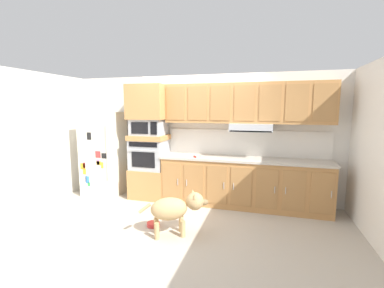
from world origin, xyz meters
TOP-DOWN VIEW (x-y plane):
  - ground_plane at (0.00, 0.00)m, footprint 9.60×9.60m
  - back_kitchen_wall at (0.00, 1.11)m, footprint 6.20×0.12m
  - side_panel_left at (-2.80, 0.00)m, footprint 0.12×7.10m
  - side_panel_right at (2.80, 0.00)m, footprint 0.12×7.10m
  - refrigerator at (-2.01, 0.68)m, footprint 0.76×0.73m
  - oven_base_cabinet at (-0.98, 0.75)m, footprint 0.74×0.62m
  - built_in_oven at (-0.98, 0.75)m, footprint 0.70×0.62m
  - appliance_mid_shelf at (-0.98, 0.75)m, footprint 0.74×0.62m
  - microwave at (-0.98, 0.75)m, footprint 0.64×0.54m
  - appliance_upper_cabinet at (-0.98, 0.75)m, footprint 0.74×0.62m
  - lower_cabinet_run at (0.92, 0.75)m, footprint 3.06×0.63m
  - countertop_slab at (0.92, 0.75)m, footprint 3.10×0.64m
  - backsplash_panel at (0.92, 1.04)m, footprint 3.10×0.02m
  - upper_cabinet_with_hood at (0.93, 0.87)m, footprint 3.06×0.48m
  - screwdriver at (0.05, 0.57)m, footprint 0.17×0.16m
  - dog at (0.09, -0.69)m, footprint 0.94×0.56m
  - dog_food_bowl at (-0.34, -0.52)m, footprint 0.20×0.20m

SIDE VIEW (x-z plane):
  - ground_plane at x=0.00m, z-range 0.00..0.00m
  - dog_food_bowl at x=-0.34m, z-range 0.00..0.06m
  - oven_base_cabinet at x=-0.98m, z-range 0.00..0.60m
  - dog at x=0.09m, z-range 0.08..0.73m
  - lower_cabinet_run at x=0.92m, z-range 0.00..0.88m
  - refrigerator at x=-2.01m, z-range 0.00..1.76m
  - countertop_slab at x=0.92m, z-range 0.88..0.92m
  - built_in_oven at x=-0.98m, z-range 0.60..1.20m
  - screwdriver at x=0.05m, z-range 0.92..0.95m
  - backsplash_panel at x=0.92m, z-range 0.92..1.42m
  - back_kitchen_wall at x=0.00m, z-range 0.00..2.50m
  - side_panel_left at x=-2.80m, z-range 0.00..2.50m
  - side_panel_right at x=2.80m, z-range 0.00..2.50m
  - appliance_mid_shelf at x=-0.98m, z-range 1.20..1.30m
  - microwave at x=-0.98m, z-range 1.30..1.62m
  - upper_cabinet_with_hood at x=0.93m, z-range 1.46..2.34m
  - appliance_upper_cabinet at x=-0.98m, z-range 1.62..2.30m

